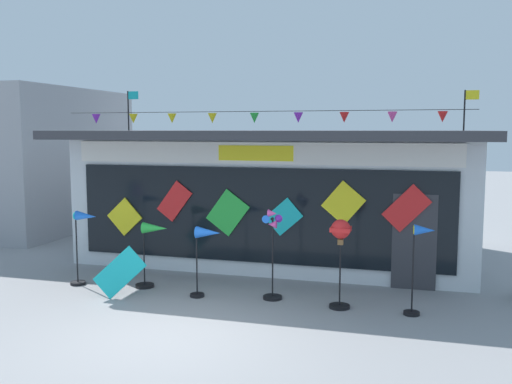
% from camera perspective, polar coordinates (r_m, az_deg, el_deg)
% --- Properties ---
extents(ground_plane, '(80.00, 80.00, 0.00)m').
position_cam_1_polar(ground_plane, '(9.51, -8.44, -14.11)').
color(ground_plane, gray).
extents(kite_shop_building, '(9.88, 6.11, 4.40)m').
position_cam_1_polar(kite_shop_building, '(14.81, 2.62, -0.00)').
color(kite_shop_building, silver).
rests_on(kite_shop_building, ground_plane).
extents(wind_spinner_far_left, '(0.69, 0.32, 1.60)m').
position_cam_1_polar(wind_spinner_far_left, '(12.44, -17.18, -3.95)').
color(wind_spinner_far_left, black).
rests_on(wind_spinner_far_left, ground_plane).
extents(wind_spinner_left, '(0.73, 0.40, 1.40)m').
position_cam_1_polar(wind_spinner_left, '(11.92, -10.57, -5.07)').
color(wind_spinner_left, black).
rests_on(wind_spinner_left, ground_plane).
extents(wind_spinner_center_left, '(0.64, 0.29, 1.43)m').
position_cam_1_polar(wind_spinner_center_left, '(11.06, -5.13, -5.19)').
color(wind_spinner_center_left, black).
rests_on(wind_spinner_center_left, ground_plane).
extents(wind_spinner_center_right, '(0.38, 0.38, 1.79)m').
position_cam_1_polar(wind_spinner_center_right, '(10.92, 1.68, -5.66)').
color(wind_spinner_center_right, black).
rests_on(wind_spinner_center_right, ground_plane).
extents(wind_spinner_right, '(0.39, 0.39, 1.68)m').
position_cam_1_polar(wind_spinner_right, '(10.45, 8.63, -4.92)').
color(wind_spinner_right, black).
rests_on(wind_spinner_right, ground_plane).
extents(wind_spinner_far_right, '(0.51, 0.29, 1.65)m').
position_cam_1_polar(wind_spinner_far_right, '(10.37, 16.42, -6.01)').
color(wind_spinner_far_right, black).
rests_on(wind_spinner_far_right, ground_plane).
extents(display_kite_on_ground, '(1.03, 0.34, 1.03)m').
position_cam_1_polar(display_kite_on_ground, '(11.45, -13.74, -7.97)').
color(display_kite_on_ground, '#19B7BC').
rests_on(display_kite_on_ground, ground_plane).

